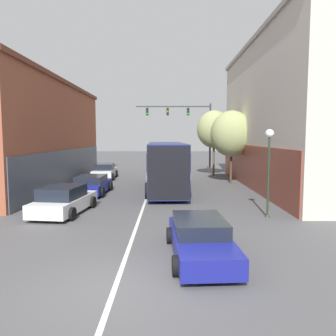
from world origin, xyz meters
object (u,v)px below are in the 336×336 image
traffic_signal_gantry (186,122)px  street_tree_far (214,129)px  street_tree_near (231,134)px  parked_car_left_near (64,200)px  hatchback_foreground (200,238)px  parked_car_left_mid (104,171)px  street_lamp (268,158)px  bus (166,164)px  parked_car_left_far (92,185)px

traffic_signal_gantry → street_tree_far: bearing=-37.4°
traffic_signal_gantry → street_tree_near: size_ratio=1.31×
parked_car_left_near → street_tree_near: 15.41m
hatchback_foreground → street_tree_near: size_ratio=0.77×
traffic_signal_gantry → street_tree_near: traffic_signal_gantry is taller
parked_car_left_mid → street_tree_near: size_ratio=0.76×
street_lamp → street_tree_near: 11.65m
hatchback_foreground → bus: bearing=1.8°
parked_car_left_far → street_lamp: street_lamp is taller
parked_car_left_mid → street_tree_far: street_tree_far is taller
street_tree_far → bus: bearing=-117.3°
traffic_signal_gantry → street_lamp: 19.28m
parked_car_left_mid → street_tree_far: 11.32m
hatchback_foreground → traffic_signal_gantry: bearing=-5.5°
bus → traffic_signal_gantry: 11.72m
parked_car_left_mid → traffic_signal_gantry: (7.77, 4.39, 4.70)m
parked_car_left_mid → street_tree_far: bearing=-79.3°
parked_car_left_mid → street_lamp: street_lamp is taller
parked_car_left_near → street_tree_far: street_tree_far is taller
hatchback_foreground → parked_car_left_mid: size_ratio=1.01×
traffic_signal_gantry → street_tree_near: bearing=-66.0°
street_tree_near → street_tree_far: size_ratio=0.93×
traffic_signal_gantry → street_lamp: traffic_signal_gantry is taller
street_lamp → street_tree_far: bearing=90.8°
parked_car_left_far → bus: bearing=-72.5°
traffic_signal_gantry → street_lamp: size_ratio=1.86×
parked_car_left_near → traffic_signal_gantry: (7.15, 18.15, 4.71)m
street_tree_far → traffic_signal_gantry: bearing=142.6°
bus → street_tree_far: (4.66, 9.03, 2.66)m
bus → hatchback_foreground: 13.16m
parked_car_left_mid → street_lamp: 18.09m
hatchback_foreground → parked_car_left_mid: (-6.87, 19.65, 0.09)m
street_tree_near → parked_car_left_near: bearing=-133.9°
bus → parked_car_left_far: size_ratio=2.33×
parked_car_left_near → street_lamp: size_ratio=1.10×
parked_car_left_near → bus: bearing=-28.4°
parked_car_left_far → street_tree_far: bearing=-41.5°
traffic_signal_gantry → street_tree_far: 3.35m
hatchback_foreground → parked_car_left_near: (-6.25, 5.89, 0.09)m
parked_car_left_mid → parked_car_left_far: size_ratio=1.02×
bus → parked_car_left_far: 5.36m
parked_car_left_mid → parked_car_left_far: 8.10m
bus → street_lamp: bearing=-150.2°
bus → traffic_signal_gantry: (2.08, 11.00, 3.47)m
traffic_signal_gantry → parked_car_left_mid: bearing=-150.5°
street_tree_far → hatchback_foreground: bearing=-99.0°
bus → parked_car_left_mid: (-5.70, 6.61, -1.23)m
parked_car_left_mid → parked_car_left_far: parked_car_left_mid is taller
hatchback_foreground → street_lamp: (3.72, 5.14, 2.25)m
parked_car_left_near → parked_car_left_far: 5.68m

